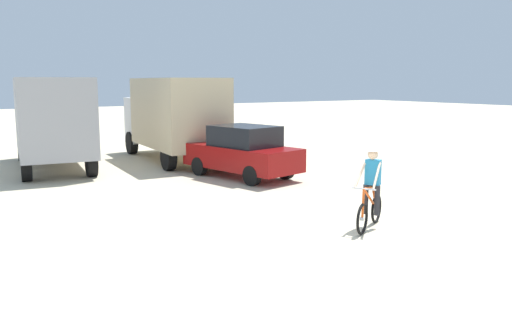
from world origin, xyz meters
TOP-DOWN VIEW (x-y plane):
  - ground_plane at (0.00, 0.00)m, footprint 120.00×120.00m
  - box_truck_grey_hauler at (-3.31, 12.31)m, footprint 3.11×6.97m
  - box_truck_tan_camper at (1.32, 11.89)m, footprint 2.78×6.88m
  - sedan_parked at (1.72, 7.04)m, footprint 2.64×4.48m
  - cyclist_orange_shirt at (0.98, 0.22)m, footprint 1.54×0.91m

SIDE VIEW (x-z plane):
  - ground_plane at x=0.00m, z-range 0.00..0.00m
  - cyclist_orange_shirt at x=0.98m, z-range -0.06..1.76m
  - sedan_parked at x=1.72m, z-range 0.00..1.76m
  - box_truck_grey_hauler at x=-3.31m, z-range 0.20..3.55m
  - box_truck_tan_camper at x=1.32m, z-range 0.20..3.55m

